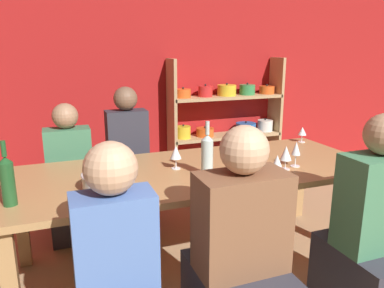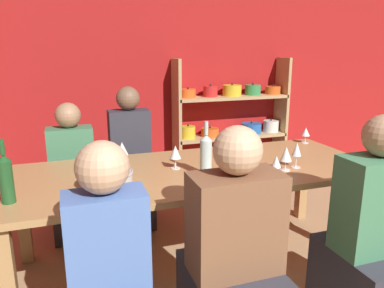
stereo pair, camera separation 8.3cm
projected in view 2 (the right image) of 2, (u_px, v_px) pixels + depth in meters
The scene contains 17 objects.
wall_back_red at pixel (153, 65), 4.26m from camera, with size 8.80×0.06×2.70m.
shelf_unit at pixel (231, 131), 4.55m from camera, with size 1.41×0.30×1.42m.
dining_table at pixel (197, 178), 2.60m from camera, with size 2.52×1.00×0.73m.
mixing_bowl at pixel (107, 179), 2.23m from camera, with size 0.32×0.32×0.10m.
wine_bottle_green at pixel (206, 155), 2.40m from camera, with size 0.08×0.08×0.36m.
wine_bottle_dark at pixel (6, 178), 1.98m from camera, with size 0.07×0.07×0.35m.
wine_glass_red_a at pixel (175, 153), 2.56m from camera, with size 0.08×0.08×0.16m.
wine_glass_white_a at pixel (253, 135), 3.06m from camera, with size 0.07×0.07×0.16m.
wine_glass_white_b at pixel (122, 149), 2.58m from camera, with size 0.08×0.08×0.18m.
wine_glass_empty_a at pixel (297, 150), 2.58m from camera, with size 0.07×0.07×0.18m.
wine_glass_empty_b at pixel (286, 154), 2.52m from camera, with size 0.08×0.08×0.16m.
wine_glass_white_c at pixel (276, 163), 2.37m from camera, with size 0.06×0.06×0.15m.
wine_glass_red_b at pixel (306, 132), 3.25m from camera, with size 0.07×0.07×0.14m.
person_near_a at pixel (234, 278), 1.84m from camera, with size 0.43×0.54×1.20m.
person_far_a at pixel (131, 174), 3.27m from camera, with size 0.34×0.43×1.23m.
person_near_b at pixel (369, 251), 2.07m from camera, with size 0.41×0.51×1.21m.
person_far_b at pixel (74, 187), 3.11m from camera, with size 0.36×0.45×1.12m.
Camera 2 is at (-0.98, -0.43, 1.54)m, focal length 35.00 mm.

